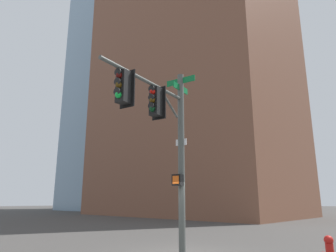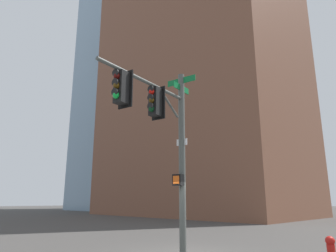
# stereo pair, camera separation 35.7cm
# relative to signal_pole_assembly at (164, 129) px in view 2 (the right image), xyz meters

# --- Properties ---
(signal_pole_assembly) EXTENTS (1.45, 4.75, 6.69)m
(signal_pole_assembly) POSITION_rel_signal_pole_assembly_xyz_m (0.00, 0.00, 0.00)
(signal_pole_assembly) COLOR #4C514C
(signal_pole_assembly) RESTS_ON ground_plane
(fire_hydrant) EXTENTS (0.34, 0.26, 0.87)m
(fire_hydrant) POSITION_rel_signal_pole_assembly_xyz_m (-4.10, -2.70, -3.80)
(fire_hydrant) COLOR red
(fire_hydrant) RESTS_ON ground_plane
(building_brick_nearside) EXTENTS (26.59, 14.89, 38.31)m
(building_brick_nearside) POSITION_rel_signal_pole_assembly_xyz_m (18.20, -23.43, 14.89)
(building_brick_nearside) COLOR brown
(building_brick_nearside) RESTS_ON ground_plane
(building_brick_midblock) EXTENTS (16.01, 14.10, 33.84)m
(building_brick_midblock) POSITION_rel_signal_pole_assembly_xyz_m (22.95, -27.51, 12.65)
(building_brick_midblock) COLOR #845B47
(building_brick_midblock) RESTS_ON ground_plane
(building_glass_tower) EXTENTS (23.00, 31.58, 69.36)m
(building_glass_tower) POSITION_rel_signal_pole_assembly_xyz_m (38.99, -37.16, 30.41)
(building_glass_tower) COLOR #7A99B2
(building_glass_tower) RESTS_ON ground_plane
(building_brick_farside) EXTENTS (19.82, 18.29, 39.01)m
(building_brick_farside) POSITION_rel_signal_pole_assembly_xyz_m (41.93, -47.07, 15.24)
(building_brick_farside) COLOR brown
(building_brick_farside) RESTS_ON ground_plane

